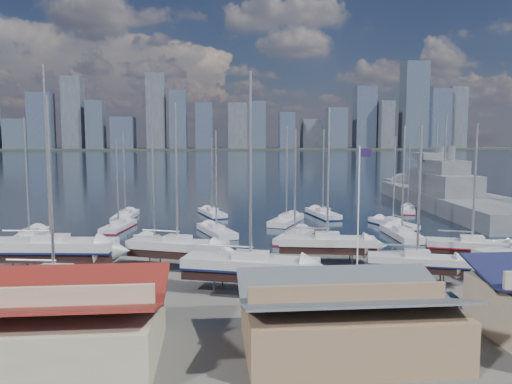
{
  "coord_description": "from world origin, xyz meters",
  "views": [
    {
      "loc": [
        -7.95,
        -53.81,
        12.5
      ],
      "look_at": [
        -2.28,
        8.0,
        5.98
      ],
      "focal_mm": 35.0,
      "sensor_mm": 36.0,
      "label": 1
    }
  ],
  "objects": [
    {
      "name": "sailboat_moored_1",
      "position": [
        -20.81,
        16.37,
        0.31
      ],
      "size": [
        3.98,
        9.03,
        13.05
      ],
      "rotation": [
        0.0,
        0.0,
        1.39
      ],
      "color": "black",
      "rests_on": "water"
    },
    {
      "name": "naval_ship_east",
      "position": [
        33.98,
        32.25,
        1.67
      ],
      "size": [
        12.45,
        53.02,
        18.73
      ],
      "rotation": [
        0.0,
        0.0,
        1.49
      ],
      "color": "slate",
      "rests_on": "water"
    },
    {
      "name": "skyline",
      "position": [
        -7.83,
        553.76,
        39.09
      ],
      "size": [
        639.14,
        43.8,
        107.69
      ],
      "color": "#475166",
      "rests_on": "far_shore"
    },
    {
      "name": "sailboat_moored_0",
      "position": [
        -30.27,
        9.08,
        0.31
      ],
      "size": [
        3.8,
        10.82,
        15.87
      ],
      "rotation": [
        0.0,
        0.0,
        1.65
      ],
      "color": "black",
      "rests_on": "water"
    },
    {
      "name": "flagpole",
      "position": [
        4.71,
        -12.61,
        6.91
      ],
      "size": [
        1.06,
        0.12,
        12.0
      ],
      "color": "white",
      "rests_on": "ground"
    },
    {
      "name": "car_b",
      "position": [
        -3.3,
        -21.57,
        0.65
      ],
      "size": [
        4.19,
        2.75,
        1.3
      ],
      "primitive_type": "imported",
      "rotation": [
        0.0,
        0.0,
        1.95
      ],
      "color": "gray",
      "rests_on": "ground"
    },
    {
      "name": "ground",
      "position": [
        0.0,
        -10.0,
        0.0
      ],
      "size": [
        1400.0,
        1400.0,
        0.0
      ],
      "primitive_type": "plane",
      "color": "#605E59",
      "rests_on": "ground"
    },
    {
      "name": "sailboat_cradle_2",
      "position": [
        -11.18,
        -5.85,
        2.07
      ],
      "size": [
        10.12,
        6.07,
        15.98
      ],
      "rotation": [
        0.0,
        0.0,
        -0.37
      ],
      "color": "#2D2D33",
      "rests_on": "ground"
    },
    {
      "name": "water",
      "position": [
        0.0,
        300.0,
        -0.15
      ],
      "size": [
        1400.0,
        600.0,
        0.4
      ],
      "primitive_type": "cube",
      "color": "#1B2D40",
      "rests_on": "ground"
    },
    {
      "name": "sailboat_moored_9",
      "position": [
        16.39,
        7.13,
        0.32
      ],
      "size": [
        3.17,
        9.98,
        14.91
      ],
      "rotation": [
        0.0,
        0.0,
        1.53
      ],
      "color": "black",
      "rests_on": "water"
    },
    {
      "name": "sailboat_moored_2",
      "position": [
        -21.37,
        25.6,
        0.32
      ],
      "size": [
        3.03,
        9.85,
        14.76
      ],
      "rotation": [
        0.0,
        0.0,
        1.54
      ],
      "color": "black",
      "rests_on": "water"
    },
    {
      "name": "naval_ship_west",
      "position": [
        40.38,
        49.37,
        1.66
      ],
      "size": [
        7.54,
        45.4,
        18.08
      ],
      "rotation": [
        0.0,
        0.0,
        1.58
      ],
      "color": "slate",
      "rests_on": "water"
    },
    {
      "name": "car_d",
      "position": [
        9.2,
        -19.31,
        0.69
      ],
      "size": [
        3.08,
        5.09,
        1.38
      ],
      "primitive_type": "imported",
      "rotation": [
        0.0,
        0.0,
        0.26
      ],
      "color": "gray",
      "rests_on": "ground"
    },
    {
      "name": "sailboat_moored_5",
      "position": [
        -7.71,
        27.89,
        0.31
      ],
      "size": [
        4.94,
        9.33,
        13.44
      ],
      "rotation": [
        0.0,
        0.0,
        1.86
      ],
      "color": "black",
      "rests_on": "water"
    },
    {
      "name": "sailboat_cradle_6",
      "position": [
        17.73,
        -7.58,
        1.97
      ],
      "size": [
        8.91,
        5.3,
        14.08
      ],
      "rotation": [
        0.0,
        0.0,
        -0.36
      ],
      "color": "#2D2D33",
      "rests_on": "ground"
    },
    {
      "name": "sailboat_moored_3",
      "position": [
        -14.44,
        3.45,
        0.31
      ],
      "size": [
        6.15,
        10.22,
        14.78
      ],
      "rotation": [
        0.0,
        0.0,
        1.94
      ],
      "color": "black",
      "rests_on": "water"
    },
    {
      "name": "sailboat_cradle_4",
      "position": [
        3.71,
        -5.29,
        2.06
      ],
      "size": [
        9.9,
        4.3,
        15.67
      ],
      "rotation": [
        0.0,
        0.0,
        -0.17
      ],
      "color": "#2D2D33",
      "rests_on": "ground"
    },
    {
      "name": "far_shore",
      "position": [
        0.0,
        560.0,
        1.1
      ],
      "size": [
        1400.0,
        80.0,
        2.2
      ],
      "primitive_type": "cube",
      "color": "#2D332D",
      "rests_on": "ground"
    },
    {
      "name": "sailboat_moored_4",
      "position": [
        -7.22,
        11.4,
        0.32
      ],
      "size": [
        5.48,
        9.87,
        14.36
      ],
      "rotation": [
        0.0,
        0.0,
        1.89
      ],
      "color": "black",
      "rests_on": "water"
    },
    {
      "name": "sailboat_moored_11",
      "position": [
        26.09,
        28.99,
        0.31
      ],
      "size": [
        5.19,
        8.57,
        12.4
      ],
      "rotation": [
        0.0,
        0.0,
        1.2
      ],
      "color": "black",
      "rests_on": "water"
    },
    {
      "name": "sailboat_cradle_3",
      "position": [
        -4.76,
        -14.34,
        2.17
      ],
      "size": [
        11.54,
        6.35,
        17.83
      ],
      "rotation": [
        0.0,
        0.0,
        -0.31
      ],
      "color": "#2D2D33",
      "rests_on": "ground"
    },
    {
      "name": "sailboat_moored_10",
      "position": [
        18.22,
        15.04,
        0.31
      ],
      "size": [
        4.96,
        9.39,
        13.52
      ],
      "rotation": [
        0.0,
        0.0,
        1.85
      ],
      "color": "black",
      "rests_on": "water"
    },
    {
      "name": "sailboat_moored_6",
      "position": [
        2.5,
        6.99,
        0.31
      ],
      "size": [
        6.65,
        9.92,
        14.5
      ],
      "rotation": [
        0.0,
        0.0,
        1.12
      ],
      "color": "black",
      "rests_on": "water"
    },
    {
      "name": "sailboat_cradle_1",
      "position": [
        -19.55,
        -16.56,
        2.05
      ],
      "size": [
        9.96,
        4.32,
        15.62
      ],
      "rotation": [
        0.0,
        0.0,
        -0.17
      ],
      "color": "#2D2D33",
      "rests_on": "ground"
    },
    {
      "name": "shed_red",
      "position": [
        -18.0,
        -26.0,
        2.32
      ],
      "size": [
        14.7,
        9.45,
        4.51
      ],
      "color": "#BFB293",
      "rests_on": "ground"
    },
    {
      "name": "car_c",
      "position": [
        -1.25,
        -19.15,
        0.81
      ],
      "size": [
        4.09,
        6.33,
        1.62
      ],
      "primitive_type": "imported",
      "rotation": [
        0.0,
        0.0,
        -0.26
      ],
      "color": "gray",
      "rests_on": "ground"
    },
    {
      "name": "sailboat_cradle_5",
      "position": [
        9.75,
        -13.13,
        1.95
      ],
      "size": [
        8.68,
        4.77,
        13.71
      ],
      "rotation": [
        0.0,
        0.0,
        -0.31
      ],
      "color": "#2D2D33",
      "rests_on": "ground"
    },
    {
      "name": "sailboat_cradle_0",
      "position": [
        -22.93,
        -6.23,
        2.24
      ],
      "size": [
        12.4,
        4.77,
        19.27
      ],
      "rotation": [
        0.0,
        0.0,
        -0.12
      ],
      "color": "#2D2D33",
      "rests_on": "ground"
    },
    {
      "name": "sailboat_moored_8",
      "position": [
        10.21,
        25.19,
        0.31
      ],
      "size": [
        4.14,
        10.21,
        14.82
      ],
      "rotation": [
        0.0,
        0.0,
        1.71
      ],
      "color": "black",
      "rests_on": "water"
    },
    {
      "name": "sailboat_moored_7",
      "position": [
        3.34,
        19.29,
        0.32
      ],
      "size": [
        6.86,
        10.24,
        15.12
      ],
      "rotation": [
        0.0,
        0.0,
        1.12
      ],
      "color": "black",
      "rests_on": "water"
    },
    {
      "name": "car_a",
      "position": [
        -13.32,
        -19.7,
        0.64
      ],
      "size": [
        1.53,
        3.76,
        1.28
      ],
      "primitive_type": "imported",
      "rotation": [
        0.0,
        0.0,
        0.0
      ],
      "color": "gray",
      "rests_on": "ground"
    },
    {
      "name": "shed_grey",
      "position": [
        0.0,
        -26.0,
        2.15
      ],
      "size": [
        12.6,
        8.4,
        4.17
      ],
      "color": "#8C6B4C",
      "rests_on": "ground"
    }
  ]
}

